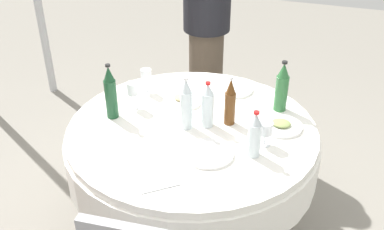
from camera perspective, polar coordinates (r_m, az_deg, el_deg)
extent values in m
plane|color=gray|center=(2.80, 0.00, -14.25)|extent=(10.00, 10.00, 0.00)
cylinder|color=white|center=(2.35, 0.00, -1.79)|extent=(1.33, 1.33, 0.04)
cylinder|color=white|center=(2.42, 0.00, -4.38)|extent=(1.36, 1.36, 0.22)
cylinder|color=slate|center=(2.64, 0.00, -10.58)|extent=(0.14, 0.14, 0.48)
cylinder|color=slate|center=(2.79, 0.00, -14.03)|extent=(0.56, 0.56, 0.03)
cylinder|color=silver|center=(2.29, 2.02, 0.70)|extent=(0.07, 0.07, 0.19)
cone|color=silver|center=(2.23, 2.08, 3.41)|extent=(0.06, 0.06, 0.05)
cylinder|color=red|center=(2.22, 2.09, 4.15)|extent=(0.03, 0.03, 0.01)
cylinder|color=silver|center=(2.09, 8.08, -3.21)|extent=(0.06, 0.06, 0.17)
cone|color=silver|center=(2.03, 8.32, -0.52)|extent=(0.06, 0.06, 0.06)
cylinder|color=red|center=(2.01, 8.39, 0.31)|extent=(0.03, 0.03, 0.01)
cylinder|color=#2D6B38|center=(2.48, 11.51, 2.78)|extent=(0.07, 0.07, 0.20)
cone|color=#2D6B38|center=(2.42, 11.86, 5.73)|extent=(0.06, 0.06, 0.08)
cylinder|color=black|center=(2.40, 11.97, 6.70)|extent=(0.03, 0.03, 0.01)
cylinder|color=silver|center=(2.27, -0.76, 0.67)|extent=(0.06, 0.06, 0.21)
cone|color=silver|center=(2.20, -0.79, 3.83)|extent=(0.06, 0.06, 0.07)
cylinder|color=silver|center=(2.18, -0.80, 4.77)|extent=(0.03, 0.03, 0.01)
cylinder|color=#593314|center=(2.32, 4.94, 0.85)|extent=(0.06, 0.06, 0.18)
cone|color=#593314|center=(2.26, 5.08, 3.73)|extent=(0.05, 0.05, 0.08)
cylinder|color=silver|center=(2.24, 5.14, 4.79)|extent=(0.02, 0.02, 0.01)
cylinder|color=#194728|center=(2.40, -10.44, 2.06)|extent=(0.07, 0.07, 0.22)
cone|color=#194728|center=(2.33, -10.79, 5.30)|extent=(0.06, 0.06, 0.08)
cylinder|color=black|center=(2.31, -10.90, 6.34)|extent=(0.03, 0.03, 0.01)
cylinder|color=white|center=(2.68, -5.86, 3.03)|extent=(0.06, 0.06, 0.00)
cylinder|color=white|center=(2.66, -5.90, 3.77)|extent=(0.01, 0.01, 0.07)
cylinder|color=white|center=(2.63, -5.99, 5.18)|extent=(0.06, 0.06, 0.07)
cylinder|color=white|center=(2.53, -7.54, 1.04)|extent=(0.06, 0.06, 0.00)
cylinder|color=white|center=(2.50, -7.60, 1.89)|extent=(0.01, 0.01, 0.08)
cylinder|color=white|center=(2.47, -7.73, 3.44)|extent=(0.06, 0.06, 0.07)
cylinder|color=gold|center=(2.48, -7.69, 3.02)|extent=(0.05, 0.05, 0.03)
cylinder|color=white|center=(2.22, 9.36, -3.76)|extent=(0.06, 0.06, 0.00)
cylinder|color=white|center=(2.20, 9.43, -3.06)|extent=(0.01, 0.01, 0.06)
cylinder|color=white|center=(2.17, 9.57, -1.70)|extent=(0.07, 0.07, 0.06)
cylinder|color=white|center=(2.56, -1.15, 1.93)|extent=(0.23, 0.23, 0.02)
ellipsoid|color=tan|center=(2.55, -1.15, 2.28)|extent=(0.10, 0.09, 0.02)
cylinder|color=white|center=(2.37, 11.48, -1.42)|extent=(0.22, 0.22, 0.02)
ellipsoid|color=#8C9E59|center=(2.36, 11.52, -1.05)|extent=(0.10, 0.09, 0.02)
cylinder|color=white|center=(2.69, 5.57, 3.32)|extent=(0.22, 0.22, 0.02)
cylinder|color=white|center=(2.12, 2.16, -5.03)|extent=(0.24, 0.24, 0.02)
cube|color=silver|center=(1.93, -3.99, -9.46)|extent=(0.15, 0.13, 0.00)
cylinder|color=#4C3F33|center=(3.44, 1.79, 4.18)|extent=(0.26, 0.26, 0.88)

